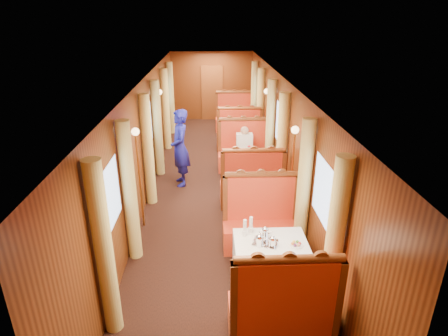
{
  "coord_description": "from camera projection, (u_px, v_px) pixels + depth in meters",
  "views": [
    {
      "loc": [
        -0.1,
        -8.04,
        3.79
      ],
      "look_at": [
        0.15,
        -1.46,
        1.05
      ],
      "focal_mm": 30.0,
      "sensor_mm": 36.0,
      "label": 1
    }
  ],
  "objects": [
    {
      "name": "wall_left",
      "position": [
        147.0,
        136.0,
        8.34
      ],
      "size": [
        0.01,
        12.0,
        2.5
      ],
      "primitive_type": null,
      "rotation": [
        1.57,
        0.0,
        1.57
      ],
      "color": "brown",
      "rests_on": "floor"
    },
    {
      "name": "curtain_left_mid_a",
      "position": [
        148.0,
        151.0,
        7.66
      ],
      "size": [
        0.22,
        0.22,
        2.35
      ],
      "primitive_type": "cylinder",
      "color": "#DFD172",
      "rests_on": "floor"
    },
    {
      "name": "curtain_left_near_b",
      "position": [
        130.0,
        193.0,
        5.87
      ],
      "size": [
        0.22,
        0.22,
        2.35
      ],
      "primitive_type": "cylinder",
      "color": "#DFD172",
      "rests_on": "floor"
    },
    {
      "name": "floor",
      "position": [
        215.0,
        185.0,
        8.88
      ],
      "size": [
        3.0,
        12.0,
        0.01
      ],
      "primitive_type": null,
      "color": "black",
      "rests_on": "ground"
    },
    {
      "name": "banquette_mid_fwd",
      "position": [
        252.0,
        187.0,
        7.81
      ],
      "size": [
        1.3,
        0.55,
        1.34
      ],
      "color": "red",
      "rests_on": "floor"
    },
    {
      "name": "fruit_plate",
      "position": [
        296.0,
        244.0,
        5.28
      ],
      "size": [
        0.2,
        0.2,
        0.05
      ],
      "rotation": [
        0.0,
        0.0,
        -0.38
      ],
      "color": "white",
      "rests_on": "table_near"
    },
    {
      "name": "sconce_left_fore",
      "position": [
        138.0,
        158.0,
        6.68
      ],
      "size": [
        0.14,
        0.14,
        1.95
      ],
      "color": "#BF8C3F",
      "rests_on": "floor"
    },
    {
      "name": "curtain_left_far_b",
      "position": [
        171.0,
        98.0,
        12.33
      ],
      "size": [
        0.22,
        0.22,
        2.35
      ],
      "primitive_type": "cylinder",
      "color": "#DFD172",
      "rests_on": "floor"
    },
    {
      "name": "curtain_left_far_a",
      "position": [
        166.0,
        110.0,
        10.89
      ],
      "size": [
        0.22,
        0.22,
        2.35
      ],
      "primitive_type": "cylinder",
      "color": "#DFD172",
      "rests_on": "floor"
    },
    {
      "name": "rose_vase_far",
      "position": [
        236.0,
        111.0,
        11.79
      ],
      "size": [
        0.06,
        0.06,
        0.36
      ],
      "rotation": [
        0.0,
        0.0,
        0.39
      ],
      "color": "silver",
      "rests_on": "table_far"
    },
    {
      "name": "table_near",
      "position": [
        269.0,
        262.0,
        5.53
      ],
      "size": [
        1.05,
        0.72,
        0.75
      ],
      "primitive_type": "cube",
      "color": "white",
      "rests_on": "floor"
    },
    {
      "name": "curtain_right_far_a",
      "position": [
        260.0,
        109.0,
        10.99
      ],
      "size": [
        0.22,
        0.22,
        2.35
      ],
      "primitive_type": "cylinder",
      "color": "#DFD172",
      "rests_on": "floor"
    },
    {
      "name": "window_left_near",
      "position": [
        108.0,
        201.0,
        5.04
      ],
      "size": [
        0.01,
        1.2,
        0.9
      ],
      "primitive_type": null,
      "rotation": [
        1.57,
        0.0,
        1.57
      ],
      "color": "#8CADD8",
      "rests_on": "wall_left"
    },
    {
      "name": "sconce_right_fore",
      "position": [
        293.0,
        156.0,
        6.78
      ],
      "size": [
        0.14,
        0.14,
        1.95
      ],
      "color": "#BF8C3F",
      "rests_on": "floor"
    },
    {
      "name": "curtain_left_mid_b",
      "position": [
        157.0,
        129.0,
        9.1
      ],
      "size": [
        0.22,
        0.22,
        2.35
      ],
      "primitive_type": "cylinder",
      "color": "#DFD172",
      "rests_on": "floor"
    },
    {
      "name": "window_right_mid",
      "position": [
        281.0,
        126.0,
        8.37
      ],
      "size": [
        0.01,
        1.2,
        0.9
      ],
      "primitive_type": null,
      "rotation": [
        1.57,
        0.0,
        -1.57
      ],
      "color": "#8CADD8",
      "rests_on": "wall_right"
    },
    {
      "name": "window_right_near",
      "position": [
        326.0,
        197.0,
        5.15
      ],
      "size": [
        0.01,
        1.2,
        0.9
      ],
      "primitive_type": null,
      "rotation": [
        1.57,
        0.0,
        -1.57
      ],
      "color": "#8CADD8",
      "rests_on": "wall_right"
    },
    {
      "name": "curtain_right_mid_a",
      "position": [
        282.0,
        149.0,
        7.76
      ],
      "size": [
        0.22,
        0.22,
        2.35
      ],
      "primitive_type": "cylinder",
      "color": "#DFD172",
      "rests_on": "floor"
    },
    {
      "name": "rose_vase_mid",
      "position": [
        249.0,
        148.0,
        8.52
      ],
      "size": [
        0.06,
        0.06,
        0.36
      ],
      "rotation": [
        0.0,
        0.0,
        -0.05
      ],
      "color": "silver",
      "rests_on": "table_mid"
    },
    {
      "name": "table_mid",
      "position": [
        247.0,
        170.0,
        8.76
      ],
      "size": [
        1.05,
        0.72,
        0.75
      ],
      "primitive_type": "cube",
      "color": "white",
      "rests_on": "floor"
    },
    {
      "name": "curtain_right_mid_b",
      "position": [
        270.0,
        128.0,
        9.2
      ],
      "size": [
        0.22,
        0.22,
        2.35
      ],
      "primitive_type": "cylinder",
      "color": "#DFD172",
      "rests_on": "floor"
    },
    {
      "name": "window_right_far",
      "position": [
        261.0,
        94.0,
        11.6
      ],
      "size": [
        0.01,
        1.2,
        0.9
      ],
      "primitive_type": null,
      "rotation": [
        1.57,
        0.0,
        -1.57
      ],
      "color": "#8CADD8",
      "rests_on": "wall_right"
    },
    {
      "name": "sconce_right_aft",
      "position": [
        266.0,
        110.0,
        10.01
      ],
      "size": [
        0.14,
        0.14,
        1.95
      ],
      "color": "#BF8C3F",
      "rests_on": "floor"
    },
    {
      "name": "doorway_far",
      "position": [
        212.0,
        93.0,
        14.0
      ],
      "size": [
        0.8,
        0.04,
        2.0
      ],
      "primitive_type": "cube",
      "color": "brown",
      "rests_on": "floor"
    },
    {
      "name": "banquette_near_aft",
      "position": [
        261.0,
        224.0,
        6.45
      ],
      "size": [
        1.3,
        0.55,
        1.34
      ],
      "color": "red",
      "rests_on": "floor"
    },
    {
      "name": "teapot_right",
      "position": [
        272.0,
        243.0,
        5.23
      ],
      "size": [
        0.18,
        0.15,
        0.13
      ],
      "primitive_type": null,
      "rotation": [
        0.0,
        0.0,
        -0.22
      ],
      "color": "silver",
      "rests_on": "tea_tray"
    },
    {
      "name": "curtain_left_near_a",
      "position": [
        104.0,
        252.0,
        4.43
      ],
      "size": [
        0.22,
        0.22,
        2.35
      ],
      "primitive_type": "cylinder",
      "color": "#DFD172",
      "rests_on": "floor"
    },
    {
      "name": "sconce_left_aft",
      "position": [
        161.0,
        111.0,
        9.91
      ],
      "size": [
        0.14,
        0.14,
        1.95
      ],
      "color": "#BF8C3F",
      "rests_on": "floor"
    },
    {
      "name": "banquette_far_aft",
      "position": [
        234.0,
        118.0,
        12.91
      ],
      "size": [
        1.3,
        0.55,
        1.34
      ],
      "color": "red",
      "rests_on": "floor"
    },
    {
      "name": "cup_inboard",
      "position": [
        245.0,
        229.0,
        5.48
      ],
      "size": [
        0.08,
        0.08,
        0.26
      ],
      "rotation": [
        0.0,
        0.0,
        -0.11
      ],
      "color": "white",
      "rests_on": "table_near"
    },
    {
      "name": "passenger",
      "position": [
        244.0,
        145.0,
        9.31
      ],
      "size": [
        0.4,
        0.44,
        0.76
      ],
      "color": "beige",
      "rests_on": "banquette_mid_aft"
    },
    {
      "name": "wall_right",
      "position": [
        281.0,
        134.0,
        8.45
      ],
      "size": [
        0.01,
        12.0,
        2.5
      ],
      "primitive_type": null,
      "rotation": [
        1.57,
        0.0,
        -1.57
      ],
      "color": "brown",
      "rests_on": "floor"
    },
    {
      "name": "wall_far",
      "position": [
        212.0,
        86.0,
        13.93
      ],
      "size": [
        3.0,
        0.01,
        2.5
      ],
      "primitive_type": null,
      "rotation": [
        1.57,
        0.0,
        0.0
      ],
      "color": "brown",
      "rests_on": "floor"
    },
    {
      "name": "banquette_mid_aft",
      "position": [
        243.0,
        153.0,
        9.68
      ],
      "size": [
        1.3,
        0.55,
        1.34
      ],
      "color": "red",
      "rests_on": "floor"
    },
    {
      "name": "curtain_right_near_b",
      "position": [
        304.0,
        190.0,
        5.97
      ],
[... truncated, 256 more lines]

